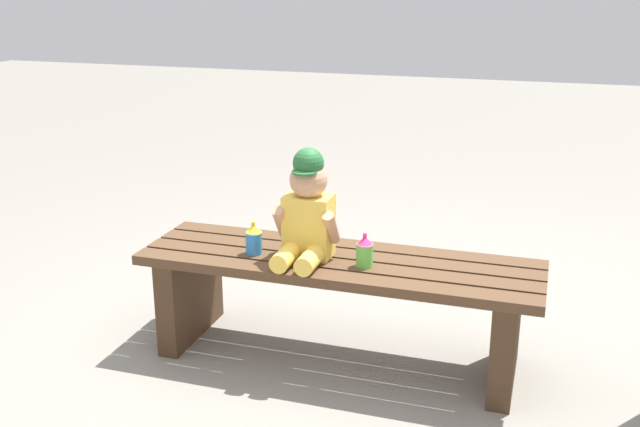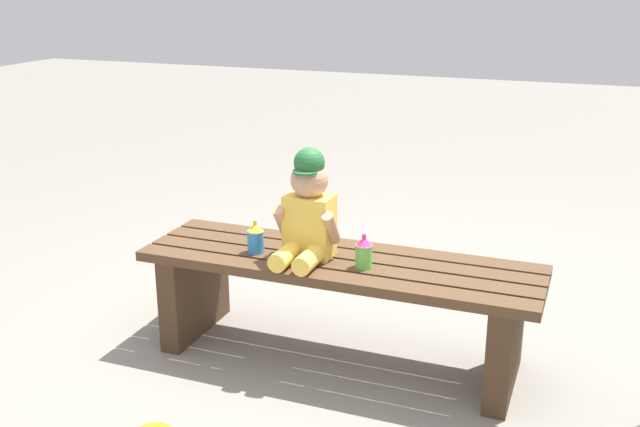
{
  "view_description": "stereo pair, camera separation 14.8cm",
  "coord_description": "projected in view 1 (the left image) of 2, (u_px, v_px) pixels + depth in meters",
  "views": [
    {
      "loc": [
        0.71,
        -2.44,
        1.39
      ],
      "look_at": [
        -0.06,
        -0.05,
        0.58
      ],
      "focal_mm": 42.06,
      "sensor_mm": 36.0,
      "label": 1
    },
    {
      "loc": [
        0.85,
        -2.39,
        1.39
      ],
      "look_at": [
        -0.06,
        -0.05,
        0.58
      ],
      "focal_mm": 42.06,
      "sensor_mm": 36.0,
      "label": 2
    }
  ],
  "objects": [
    {
      "name": "ground_plane",
      "position": [
        338.0,
        356.0,
        2.84
      ],
      "size": [
        16.0,
        16.0,
        0.0
      ],
      "primitive_type": "plane",
      "color": "gray"
    },
    {
      "name": "park_bench",
      "position": [
        338.0,
        291.0,
        2.76
      ],
      "size": [
        1.46,
        0.42,
        0.4
      ],
      "color": "#513823",
      "rests_on": "ground_plane"
    },
    {
      "name": "sippy_cup_left",
      "position": [
        254.0,
        239.0,
        2.75
      ],
      "size": [
        0.06,
        0.06,
        0.12
      ],
      "color": "#338CE5",
      "rests_on": "park_bench"
    },
    {
      "name": "sippy_cup_right",
      "position": [
        365.0,
        251.0,
        2.63
      ],
      "size": [
        0.06,
        0.06,
        0.12
      ],
      "color": "#66CC4C",
      "rests_on": "park_bench"
    },
    {
      "name": "child_figure",
      "position": [
        307.0,
        211.0,
        2.67
      ],
      "size": [
        0.23,
        0.27,
        0.4
      ],
      "color": "#F2C64C",
      "rests_on": "park_bench"
    }
  ]
}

